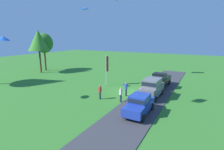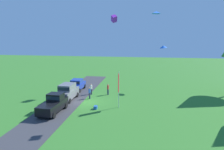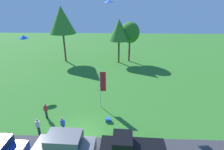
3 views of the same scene
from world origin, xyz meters
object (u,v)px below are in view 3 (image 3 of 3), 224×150
Objects in this scene: person_watching_sky at (38,127)px; kite_delta_over_trees at (23,37)px; car_pickup_mid_row at (130,148)px; cooler_box at (108,120)px; tree_lone_near at (130,33)px; flag_banner at (102,84)px; tree_far_right at (119,30)px; person_beside_suv at (46,111)px; person_on_lawn at (63,125)px; car_suv_near_entrance at (65,146)px; tree_left_of_center at (62,20)px; kite_diamond_mid_center at (109,1)px.

person_watching_sky is 14.04m from kite_delta_over_trees.
kite_delta_over_trees is at bearing 117.95° from person_watching_sky.
car_pickup_mid_row is 2.96× the size of person_watching_sky.
cooler_box is 16.68m from kite_delta_over_trees.
tree_lone_near is 18.80m from flag_banner.
tree_far_right reaches higher than kite_delta_over_trees.
tree_far_right reaches higher than person_beside_suv.
car_pickup_mid_row is 2.96× the size of person_on_lawn.
flag_banner is 8.39× the size of cooler_box.
person_beside_suv is at bearing -157.73° from flag_banner.
car_suv_near_entrance is 0.42× the size of tree_left_of_center.
car_suv_near_entrance is 8.32× the size of cooler_box.
car_suv_near_entrance is at bearing -106.35° from flag_banner.
car_suv_near_entrance is at bearing -122.56° from cooler_box.
car_suv_near_entrance is 4.25m from person_watching_sky.
person_beside_suv is (-3.60, 5.23, -0.42)m from car_suv_near_entrance.
flag_banner is at bearing 41.98° from person_watching_sky.
kite_diamond_mid_center is at bearing 66.17° from person_on_lawn.
cooler_box is at bearing 57.44° from car_suv_near_entrance.
tree_far_right is 17.49m from flag_banner.
person_watching_sky is at bearing -83.35° from person_beside_suv.
kite_diamond_mid_center is at bearing -8.70° from kite_delta_over_trees.
kite_delta_over_trees is at bearing -100.16° from tree_left_of_center.
kite_delta_over_trees is (-2.04, -11.38, -1.24)m from tree_left_of_center.
car_pickup_mid_row is at bearing -79.56° from kite_diamond_mid_center.
flag_banner reaches higher than person_on_lawn.
kite_delta_over_trees is (-5.58, 8.51, 6.29)m from person_beside_suv.
car_pickup_mid_row is at bearing -30.58° from person_beside_suv.
tree_left_of_center is (-3.54, 19.89, 7.52)m from person_beside_suv.
kite_delta_over_trees is at bearing 136.26° from car_pickup_mid_row.
person_beside_suv is 2.60m from person_watching_sky.
tree_lone_near is at bearing 37.69° from kite_delta_over_trees.
person_beside_suv is 1.00× the size of person_watching_sky.
car_suv_near_entrance is 0.53× the size of tree_far_right.
tree_far_right is 20.85m from cooler_box.
car_suv_near_entrance is 8.12m from flag_banner.
car_pickup_mid_row is 28.74m from tree_left_of_center.
person_beside_suv is 0.36× the size of flag_banner.
car_pickup_mid_row is 3.96× the size of kite_delta_over_trees.
tree_lone_near is 6.35× the size of kite_delta_over_trees.
kite_delta_over_trees reaches higher than flag_banner.
kite_diamond_mid_center reaches higher than tree_far_right.
person_on_lawn is at bearing -74.69° from tree_left_of_center.
person_on_lawn is 3.39m from person_beside_suv.
person_beside_suv is at bearing 124.49° from car_suv_near_entrance.
person_watching_sky is (0.30, -2.59, 0.00)m from person_beside_suv.
car_suv_near_entrance is 5.04m from car_pickup_mid_row.
tree_left_of_center is 16.91m from kite_diamond_mid_center.
tree_left_of_center is at bearing 118.18° from flag_banner.
person_on_lawn is at bearing 109.91° from car_suv_near_entrance.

